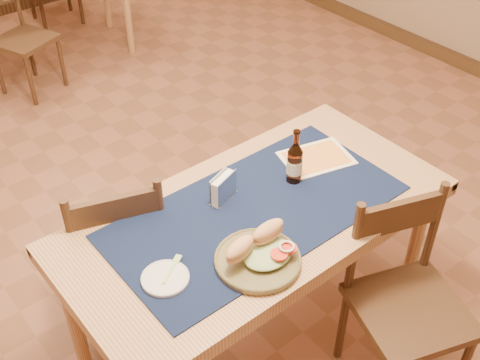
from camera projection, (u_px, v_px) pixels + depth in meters
main_table at (255, 226)px, 2.47m from camera, size 1.60×0.80×0.75m
placemat at (256, 211)px, 2.41m from camera, size 1.20×0.60×0.01m
baseboard at (161, 230)px, 3.34m from camera, size 6.00×7.00×0.10m
chair_main_far at (118, 245)px, 2.66m from camera, size 0.53×0.53×0.90m
chair_main_near at (405, 299)px, 2.41m from camera, size 0.54×0.54×0.91m
chair_back_near at (20, 37)px, 4.37m from camera, size 0.49×0.49×0.82m
sandwich_plate at (259, 254)px, 2.18m from camera, size 0.32×0.32×0.12m
side_plate at (165, 278)px, 2.12m from camera, size 0.17×0.17×0.01m
fork at (173, 267)px, 2.15m from camera, size 0.13×0.09×0.00m
beer_bottle at (295, 162)px, 2.50m from camera, size 0.07×0.07×0.25m
napkin_holder at (223, 188)px, 2.43m from camera, size 0.15×0.09×0.12m
menu_card at (316, 158)px, 2.68m from camera, size 0.35×0.29×0.01m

